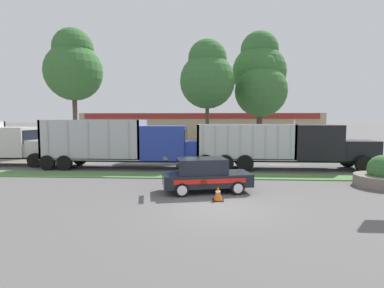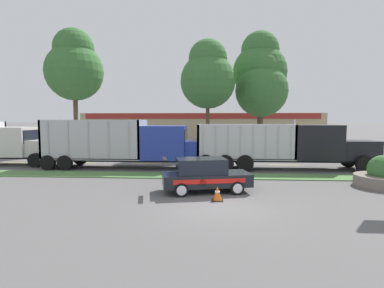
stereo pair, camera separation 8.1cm
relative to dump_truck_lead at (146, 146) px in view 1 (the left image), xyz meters
name	(u,v)px [view 1 (the left image)]	position (x,y,z in m)	size (l,w,h in m)	color
ground_plane	(219,207)	(4.99, -9.31, -1.63)	(600.00, 600.00, 0.00)	#5B5959
grass_verge	(216,176)	(4.99, -2.85, -1.60)	(120.00, 1.93, 0.06)	#517F42
centre_line_1	(16,162)	(-11.20, 2.11, -1.63)	(2.40, 0.14, 0.01)	yellow
centre_line_2	(81,163)	(-5.80, 2.11, -1.63)	(2.40, 0.14, 0.01)	yellow
centre_line_3	(147,164)	(-0.40, 2.11, -1.63)	(2.40, 0.14, 0.01)	yellow
centre_line_4	(215,164)	(5.00, 2.11, -1.63)	(2.40, 0.14, 0.01)	yellow
centre_line_5	(285,165)	(10.40, 2.11, -1.63)	(2.40, 0.14, 0.01)	yellow
centre_line_6	(357,166)	(15.80, 2.11, -1.63)	(2.40, 0.14, 0.01)	yellow
dump_truck_lead	(146,146)	(0.00, 0.00, 0.00)	(12.33, 2.79, 3.49)	black
dump_truck_trail	(299,147)	(10.88, 0.15, -0.03)	(12.36, 2.71, 3.49)	black
rally_car	(205,175)	(4.38, -6.81, -0.79)	(4.50, 2.56, 1.68)	black
stone_planter	(383,176)	(13.67, -5.11, -1.07)	(2.76, 2.76, 1.67)	slate
traffic_cone	(218,194)	(4.98, -8.35, -1.33)	(0.50, 0.50, 0.62)	black
store_building_backdrop	(201,127)	(3.03, 29.90, 0.60)	(37.23, 12.10, 4.45)	tan
tree_behind_left	(259,67)	(10.01, 12.89, 7.69)	(5.93, 5.93, 13.19)	brown
tree_behind_centre	(261,86)	(10.04, 11.66, 5.49)	(5.60, 5.60, 10.77)	brown
tree_behind_right	(207,76)	(4.32, 9.09, 6.23)	(5.48, 5.48, 11.43)	brown
tree_behind_far_right	(74,66)	(-10.34, 11.25, 7.68)	(6.25, 6.25, 13.39)	brown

